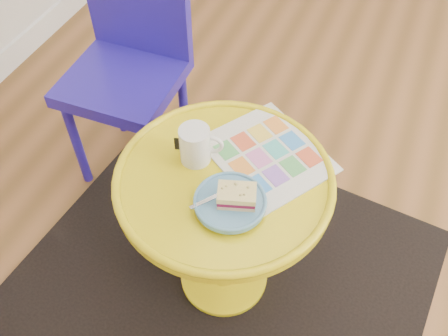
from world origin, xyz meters
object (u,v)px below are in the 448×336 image
at_px(newspaper, 267,154).
at_px(mug, 196,144).
at_px(chair, 129,57).
at_px(side_table, 224,212).
at_px(plate, 230,202).

distance_m(newspaper, mug, 0.20).
relative_size(chair, mug, 7.36).
bearing_deg(newspaper, side_table, -90.00).
height_order(side_table, chair, chair).
bearing_deg(side_table, mug, 160.58).
bearing_deg(chair, newspaper, -27.67).
xyz_separation_m(side_table, plate, (0.05, -0.08, 0.17)).
distance_m(side_table, chair, 0.67).
distance_m(newspaper, plate, 0.20).
distance_m(chair, plate, 0.76).
height_order(mug, plate, mug).
relative_size(side_table, chair, 0.68).
height_order(side_table, newspaper, newspaper).
height_order(chair, newspaper, chair).
xyz_separation_m(mug, plate, (0.14, -0.11, -0.04)).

